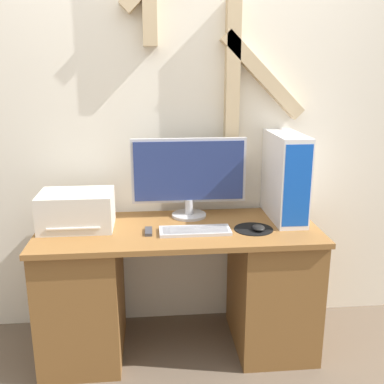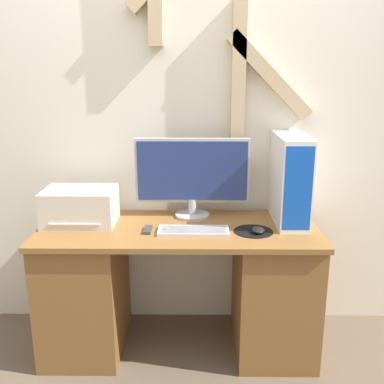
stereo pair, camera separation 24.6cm
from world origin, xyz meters
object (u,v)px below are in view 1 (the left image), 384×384
keyboard (195,231)px  computer_tower (285,176)px  remote_control (149,231)px  printer (77,210)px  mouse (258,228)px  monitor (189,174)px

keyboard → computer_tower: (0.55, 0.20, 0.24)m
computer_tower → remote_control: (-0.80, -0.19, -0.24)m
printer → remote_control: 0.42m
computer_tower → printer: 1.20m
mouse → remote_control: (-0.60, 0.03, -0.01)m
monitor → mouse: 0.52m
keyboard → printer: 0.67m
printer → remote_control: bearing=-17.2°
monitor → keyboard: 0.38m
mouse → printer: (-0.99, 0.15, 0.08)m
keyboard → remote_control: 0.25m
mouse → computer_tower: 0.37m
monitor → remote_control: (-0.24, -0.26, -0.25)m
remote_control → keyboard: bearing=-3.9°
monitor → remote_control: 0.44m
mouse → computer_tower: computer_tower is taller
computer_tower → remote_control: computer_tower is taller
keyboard → mouse: size_ratio=4.19×
printer → monitor: bearing=12.4°
monitor → printer: (-0.64, -0.14, -0.16)m
printer → remote_control: printer is taller
keyboard → computer_tower: size_ratio=0.77×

